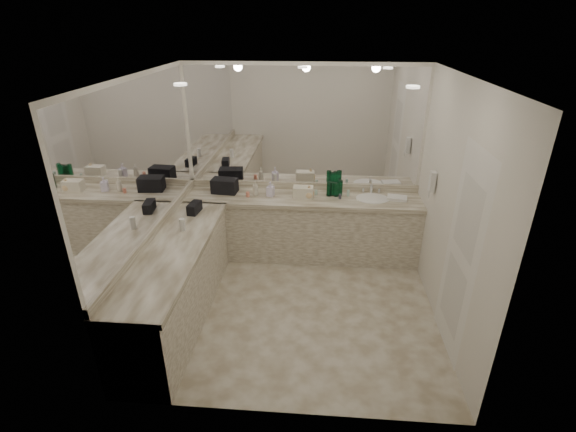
# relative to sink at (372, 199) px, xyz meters

# --- Properties ---
(floor) EXTENTS (3.20, 3.20, 0.00)m
(floor) POSITION_rel_sink_xyz_m (-0.95, -1.20, -0.90)
(floor) COLOR beige
(floor) RESTS_ON ground
(ceiling) EXTENTS (3.20, 3.20, 0.00)m
(ceiling) POSITION_rel_sink_xyz_m (-0.95, -1.20, 1.71)
(ceiling) COLOR white
(ceiling) RESTS_ON floor
(wall_back) EXTENTS (3.20, 0.02, 2.60)m
(wall_back) POSITION_rel_sink_xyz_m (-0.95, 0.30, 0.41)
(wall_back) COLOR silver
(wall_back) RESTS_ON floor
(wall_left) EXTENTS (0.02, 3.00, 2.60)m
(wall_left) POSITION_rel_sink_xyz_m (-2.55, -1.20, 0.41)
(wall_left) COLOR silver
(wall_left) RESTS_ON floor
(wall_right) EXTENTS (0.02, 3.00, 2.60)m
(wall_right) POSITION_rel_sink_xyz_m (0.65, -1.20, 0.41)
(wall_right) COLOR silver
(wall_right) RESTS_ON floor
(vanity_back_base) EXTENTS (3.20, 0.60, 0.84)m
(vanity_back_base) POSITION_rel_sink_xyz_m (-0.95, 0.00, -0.48)
(vanity_back_base) COLOR silver
(vanity_back_base) RESTS_ON floor
(vanity_back_top) EXTENTS (3.20, 0.64, 0.06)m
(vanity_back_top) POSITION_rel_sink_xyz_m (-0.95, -0.01, -0.03)
(vanity_back_top) COLOR beige
(vanity_back_top) RESTS_ON vanity_back_base
(vanity_left_base) EXTENTS (0.60, 2.40, 0.84)m
(vanity_left_base) POSITION_rel_sink_xyz_m (-2.25, -1.50, -0.48)
(vanity_left_base) COLOR silver
(vanity_left_base) RESTS_ON floor
(vanity_left_top) EXTENTS (0.64, 2.42, 0.06)m
(vanity_left_top) POSITION_rel_sink_xyz_m (-2.24, -1.50, -0.03)
(vanity_left_top) COLOR beige
(vanity_left_top) RESTS_ON vanity_left_base
(backsplash_back) EXTENTS (3.20, 0.04, 0.10)m
(backsplash_back) POSITION_rel_sink_xyz_m (-0.95, 0.28, 0.05)
(backsplash_back) COLOR beige
(backsplash_back) RESTS_ON vanity_back_top
(backsplash_left) EXTENTS (0.04, 3.00, 0.10)m
(backsplash_left) POSITION_rel_sink_xyz_m (-2.53, -1.20, 0.05)
(backsplash_left) COLOR beige
(backsplash_left) RESTS_ON vanity_left_top
(mirror_back) EXTENTS (3.12, 0.01, 1.55)m
(mirror_back) POSITION_rel_sink_xyz_m (-0.95, 0.29, 0.88)
(mirror_back) COLOR white
(mirror_back) RESTS_ON wall_back
(mirror_left) EXTENTS (0.01, 2.92, 1.55)m
(mirror_left) POSITION_rel_sink_xyz_m (-2.54, -1.20, 0.88)
(mirror_left) COLOR white
(mirror_left) RESTS_ON wall_left
(sink) EXTENTS (0.44, 0.44, 0.03)m
(sink) POSITION_rel_sink_xyz_m (0.00, 0.00, 0.00)
(sink) COLOR white
(sink) RESTS_ON vanity_back_top
(faucet) EXTENTS (0.24, 0.16, 0.14)m
(faucet) POSITION_rel_sink_xyz_m (0.00, 0.21, 0.07)
(faucet) COLOR silver
(faucet) RESTS_ON vanity_back_top
(wall_phone) EXTENTS (0.06, 0.10, 0.24)m
(wall_phone) POSITION_rel_sink_xyz_m (0.61, -0.50, 0.46)
(wall_phone) COLOR white
(wall_phone) RESTS_ON wall_right
(door) EXTENTS (0.02, 0.82, 2.10)m
(door) POSITION_rel_sink_xyz_m (0.64, -1.70, 0.16)
(door) COLOR white
(door) RESTS_ON wall_right
(black_toiletry_bag) EXTENTS (0.36, 0.24, 0.20)m
(black_toiletry_bag) POSITION_rel_sink_xyz_m (-2.02, 0.07, 0.10)
(black_toiletry_bag) COLOR black
(black_toiletry_bag) RESTS_ON vanity_back_top
(black_bag_spill) EXTENTS (0.14, 0.25, 0.13)m
(black_bag_spill) POSITION_rel_sink_xyz_m (-2.25, -0.62, 0.07)
(black_bag_spill) COLOR black
(black_bag_spill) RESTS_ON vanity_left_top
(cream_cosmetic_case) EXTENTS (0.27, 0.17, 0.15)m
(cream_cosmetic_case) POSITION_rel_sink_xyz_m (-0.93, -0.02, 0.08)
(cream_cosmetic_case) COLOR silver
(cream_cosmetic_case) RESTS_ON vanity_back_top
(hand_towel) EXTENTS (0.28, 0.21, 0.04)m
(hand_towel) POSITION_rel_sink_xyz_m (0.32, 0.00, 0.03)
(hand_towel) COLOR white
(hand_towel) RESTS_ON vanity_back_top
(lotion_left) EXTENTS (0.06, 0.06, 0.15)m
(lotion_left) POSITION_rel_sink_xyz_m (-2.25, -1.10, 0.08)
(lotion_left) COLOR white
(lotion_left) RESTS_ON vanity_left_top
(soap_bottle_a) EXTENTS (0.10, 0.10, 0.20)m
(soap_bottle_a) POSITION_rel_sink_xyz_m (-1.58, 0.00, 0.11)
(soap_bottle_a) COLOR beige
(soap_bottle_a) RESTS_ON vanity_back_top
(soap_bottle_b) EXTENTS (0.11, 0.11, 0.20)m
(soap_bottle_b) POSITION_rel_sink_xyz_m (-1.37, -0.01, 0.11)
(soap_bottle_b) COLOR white
(soap_bottle_b) RESTS_ON vanity_back_top
(soap_bottle_c) EXTENTS (0.17, 0.17, 0.18)m
(soap_bottle_c) POSITION_rel_sink_xyz_m (-0.85, -0.05, 0.10)
(soap_bottle_c) COLOR beige
(soap_bottle_c) RESTS_ON vanity_back_top
(green_bottle_0) EXTENTS (0.07, 0.07, 0.18)m
(green_bottle_0) POSITION_rel_sink_xyz_m (-0.54, 0.09, 0.10)
(green_bottle_0) COLOR #09522B
(green_bottle_0) RESTS_ON vanity_back_top
(green_bottle_1) EXTENTS (0.07, 0.07, 0.22)m
(green_bottle_1) POSITION_rel_sink_xyz_m (-0.43, 0.09, 0.11)
(green_bottle_1) COLOR #09522B
(green_bottle_1) RESTS_ON vanity_back_top
(green_bottle_2) EXTENTS (0.07, 0.07, 0.19)m
(green_bottle_2) POSITION_rel_sink_xyz_m (-0.49, 0.06, 0.10)
(green_bottle_2) COLOR #09522B
(green_bottle_2) RESTS_ON vanity_back_top
(green_bottle_3) EXTENTS (0.07, 0.07, 0.20)m
(green_bottle_3) POSITION_rel_sink_xyz_m (-0.58, 0.06, 0.10)
(green_bottle_3) COLOR #09522B
(green_bottle_3) RESTS_ON vanity_back_top
(amenity_bottle_0) EXTENTS (0.05, 0.05, 0.07)m
(amenity_bottle_0) POSITION_rel_sink_xyz_m (-1.68, -0.06, 0.04)
(amenity_bottle_0) COLOR #E57F66
(amenity_bottle_0) RESTS_ON vanity_back_top
(amenity_bottle_1) EXTENTS (0.04, 0.04, 0.12)m
(amenity_bottle_1) POSITION_rel_sink_xyz_m (-1.95, 0.07, 0.06)
(amenity_bottle_1) COLOR #9966B2
(amenity_bottle_1) RESTS_ON vanity_back_top
(amenity_bottle_2) EXTENTS (0.04, 0.04, 0.09)m
(amenity_bottle_2) POSITION_rel_sink_xyz_m (-0.32, 0.07, 0.05)
(amenity_bottle_2) COLOR silver
(amenity_bottle_2) RESTS_ON vanity_back_top
(amenity_bottle_3) EXTENTS (0.06, 0.06, 0.08)m
(amenity_bottle_3) POSITION_rel_sink_xyz_m (-2.04, 0.01, 0.05)
(amenity_bottle_3) COLOR #F2D84C
(amenity_bottle_3) RESTS_ON vanity_back_top
(amenity_bottle_4) EXTENTS (0.04, 0.04, 0.06)m
(amenity_bottle_4) POSITION_rel_sink_xyz_m (-0.76, 0.09, 0.04)
(amenity_bottle_4) COLOR silver
(amenity_bottle_4) RESTS_ON vanity_back_top
(amenity_bottle_5) EXTENTS (0.06, 0.06, 0.08)m
(amenity_bottle_5) POSITION_rel_sink_xyz_m (-2.06, 0.14, 0.04)
(amenity_bottle_5) COLOR #F2D84C
(amenity_bottle_5) RESTS_ON vanity_back_top
(amenity_bottle_6) EXTENTS (0.05, 0.05, 0.14)m
(amenity_bottle_6) POSITION_rel_sink_xyz_m (-1.37, 0.07, 0.07)
(amenity_bottle_6) COLOR white
(amenity_bottle_6) RESTS_ON vanity_back_top
(amenity_bottle_7) EXTENTS (0.06, 0.06, 0.13)m
(amenity_bottle_7) POSITION_rel_sink_xyz_m (-2.14, 0.07, 0.07)
(amenity_bottle_7) COLOR white
(amenity_bottle_7) RESTS_ON vanity_back_top
(amenity_bottle_8) EXTENTS (0.04, 0.04, 0.07)m
(amenity_bottle_8) POSITION_rel_sink_xyz_m (-0.44, -0.04, 0.04)
(amenity_bottle_8) COLOR #3F3F4C
(amenity_bottle_8) RESTS_ON vanity_back_top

